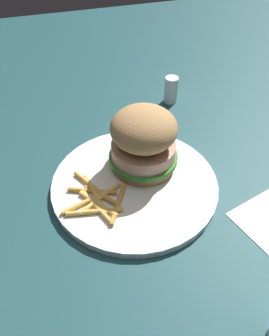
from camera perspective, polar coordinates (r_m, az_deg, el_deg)
name	(u,v)px	position (r m, az deg, el deg)	size (l,w,h in m)	color
ground_plane	(123,186)	(0.54, -1.87, -3.10)	(1.60, 1.60, 0.00)	#1E474C
plate	(134,184)	(0.54, 0.00, -2.76)	(0.26, 0.26, 0.01)	white
sandwich	(144,140)	(0.53, 1.53, 4.74)	(0.11, 0.11, 0.11)	tan
fries_pile	(97,199)	(0.51, -6.30, -5.26)	(0.10, 0.11, 0.01)	#E5B251
salt_shaker	(171,90)	(0.72, 6.16, 12.94)	(0.03, 0.03, 0.06)	white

